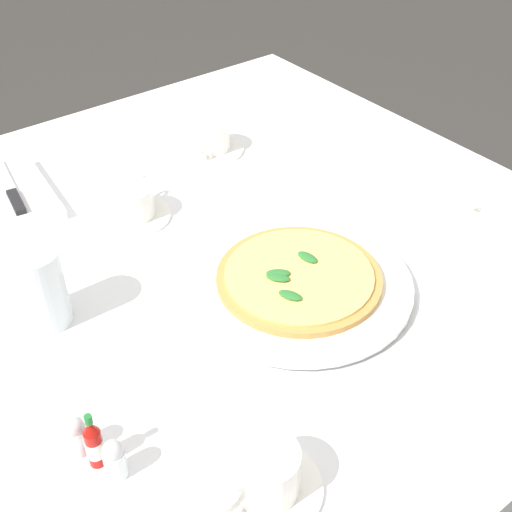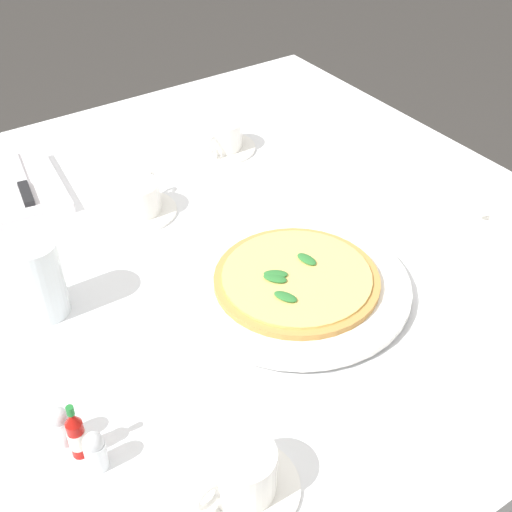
{
  "view_description": "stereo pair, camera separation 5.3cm",
  "coord_description": "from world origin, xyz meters",
  "px_view_note": "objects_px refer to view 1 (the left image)",
  "views": [
    {
      "loc": [
        -0.75,
        0.49,
        1.4
      ],
      "look_at": [
        -0.08,
        -0.02,
        0.75
      ],
      "focal_mm": 47.68,
      "sensor_mm": 36.0,
      "label": 1
    },
    {
      "loc": [
        -0.78,
        0.45,
        1.4
      ],
      "look_at": [
        -0.08,
        -0.02,
        0.75
      ],
      "focal_mm": 47.68,
      "sensor_mm": 36.0,
      "label": 2
    }
  ],
  "objects_px": {
    "coffee_cup_back_corner": "(211,139)",
    "salt_shaker": "(76,437)",
    "hot_sauce_bottle": "(94,444)",
    "pizza": "(299,277)",
    "pepper_shaker": "(115,461)",
    "coffee_cup_near_left": "(504,203)",
    "water_glass_far_right": "(40,289)",
    "coffee_cup_far_left": "(265,474)",
    "pizza_plate": "(299,284)",
    "napkin_folded": "(12,196)",
    "dinner_knife": "(10,188)",
    "coffee_cup_left_edge": "(132,204)"
  },
  "relations": [
    {
      "from": "pizza_plate",
      "to": "hot_sauce_bottle",
      "type": "relative_size",
      "value": 4.13
    },
    {
      "from": "coffee_cup_near_left",
      "to": "water_glass_far_right",
      "type": "distance_m",
      "value": 0.78
    },
    {
      "from": "hot_sauce_bottle",
      "to": "dinner_knife",
      "type": "bearing_deg",
      "value": -12.7
    },
    {
      "from": "dinner_knife",
      "to": "coffee_cup_far_left",
      "type": "bearing_deg",
      "value": -171.19
    },
    {
      "from": "pizza_plate",
      "to": "napkin_folded",
      "type": "relative_size",
      "value": 1.48
    },
    {
      "from": "salt_shaker",
      "to": "pizza",
      "type": "bearing_deg",
      "value": -80.8
    },
    {
      "from": "coffee_cup_back_corner",
      "to": "coffee_cup_near_left",
      "type": "bearing_deg",
      "value": -151.38
    },
    {
      "from": "coffee_cup_left_edge",
      "to": "dinner_knife",
      "type": "xyz_separation_m",
      "value": [
        0.18,
        0.15,
        -0.0
      ]
    },
    {
      "from": "coffee_cup_near_left",
      "to": "water_glass_far_right",
      "type": "height_order",
      "value": "water_glass_far_right"
    },
    {
      "from": "coffee_cup_left_edge",
      "to": "coffee_cup_back_corner",
      "type": "bearing_deg",
      "value": -65.38
    },
    {
      "from": "pizza",
      "to": "pepper_shaker",
      "type": "height_order",
      "value": "pepper_shaker"
    },
    {
      "from": "pizza_plate",
      "to": "napkin_folded",
      "type": "height_order",
      "value": "napkin_folded"
    },
    {
      "from": "dinner_knife",
      "to": "pizza",
      "type": "bearing_deg",
      "value": -144.61
    },
    {
      "from": "coffee_cup_near_left",
      "to": "salt_shaker",
      "type": "bearing_deg",
      "value": 89.8
    },
    {
      "from": "pizza",
      "to": "coffee_cup_left_edge",
      "type": "bearing_deg",
      "value": 17.67
    },
    {
      "from": "coffee_cup_back_corner",
      "to": "salt_shaker",
      "type": "xyz_separation_m",
      "value": [
        -0.49,
        0.53,
        -0.0
      ]
    },
    {
      "from": "pizza",
      "to": "coffee_cup_far_left",
      "type": "bearing_deg",
      "value": 133.51
    },
    {
      "from": "pizza_plate",
      "to": "pepper_shaker",
      "type": "relative_size",
      "value": 6.1
    },
    {
      "from": "napkin_folded",
      "to": "coffee_cup_near_left",
      "type": "bearing_deg",
      "value": -124.6
    },
    {
      "from": "coffee_cup_left_edge",
      "to": "water_glass_far_right",
      "type": "bearing_deg",
      "value": 123.32
    },
    {
      "from": "pizza_plate",
      "to": "water_glass_far_right",
      "type": "relative_size",
      "value": 2.81
    },
    {
      "from": "coffee_cup_back_corner",
      "to": "salt_shaker",
      "type": "distance_m",
      "value": 0.72
    },
    {
      "from": "napkin_folded",
      "to": "dinner_knife",
      "type": "relative_size",
      "value": 1.19
    },
    {
      "from": "coffee_cup_left_edge",
      "to": "coffee_cup_far_left",
      "type": "bearing_deg",
      "value": 165.06
    },
    {
      "from": "hot_sauce_bottle",
      "to": "napkin_folded",
      "type": "bearing_deg",
      "value": -12.72
    },
    {
      "from": "pepper_shaker",
      "to": "coffee_cup_back_corner",
      "type": "bearing_deg",
      "value": -42.79
    },
    {
      "from": "pizza_plate",
      "to": "coffee_cup_back_corner",
      "type": "xyz_separation_m",
      "value": [
        0.43,
        -0.14,
        0.02
      ]
    },
    {
      "from": "coffee_cup_back_corner",
      "to": "water_glass_far_right",
      "type": "xyz_separation_m",
      "value": [
        -0.26,
        0.47,
        0.03
      ]
    },
    {
      "from": "pizza_plate",
      "to": "salt_shaker",
      "type": "bearing_deg",
      "value": 99.18
    },
    {
      "from": "pizza",
      "to": "coffee_cup_left_edge",
      "type": "xyz_separation_m",
      "value": [
        0.32,
        0.1,
        0.0
      ]
    },
    {
      "from": "dinner_knife",
      "to": "hot_sauce_bottle",
      "type": "xyz_separation_m",
      "value": [
        -0.59,
        0.13,
        0.01
      ]
    },
    {
      "from": "hot_sauce_bottle",
      "to": "water_glass_far_right",
      "type": "bearing_deg",
      "value": -11.63
    },
    {
      "from": "napkin_folded",
      "to": "hot_sauce_bottle",
      "type": "xyz_separation_m",
      "value": [
        -0.59,
        0.13,
        0.02
      ]
    },
    {
      "from": "coffee_cup_back_corner",
      "to": "napkin_folded",
      "type": "bearing_deg",
      "value": 79.84
    },
    {
      "from": "coffee_cup_back_corner",
      "to": "napkin_folded",
      "type": "height_order",
      "value": "coffee_cup_back_corner"
    },
    {
      "from": "pizza",
      "to": "dinner_knife",
      "type": "height_order",
      "value": "pizza"
    },
    {
      "from": "water_glass_far_right",
      "to": "dinner_knife",
      "type": "bearing_deg",
      "value": -13.54
    },
    {
      "from": "water_glass_far_right",
      "to": "hot_sauce_bottle",
      "type": "relative_size",
      "value": 1.47
    },
    {
      "from": "coffee_cup_far_left",
      "to": "water_glass_far_right",
      "type": "bearing_deg",
      "value": 10.58
    },
    {
      "from": "pizza_plate",
      "to": "pizza",
      "type": "xyz_separation_m",
      "value": [
        0.0,
        0.0,
        0.01
      ]
    },
    {
      "from": "coffee_cup_left_edge",
      "to": "hot_sauce_bottle",
      "type": "bearing_deg",
      "value": 145.79
    },
    {
      "from": "coffee_cup_back_corner",
      "to": "coffee_cup_near_left",
      "type": "height_order",
      "value": "same"
    },
    {
      "from": "coffee_cup_back_corner",
      "to": "salt_shaker",
      "type": "height_order",
      "value": "coffee_cup_back_corner"
    },
    {
      "from": "pizza",
      "to": "coffee_cup_far_left",
      "type": "distance_m",
      "value": 0.35
    },
    {
      "from": "pepper_shaker",
      "to": "hot_sauce_bottle",
      "type": "bearing_deg",
      "value": 19.65
    },
    {
      "from": "hot_sauce_bottle",
      "to": "pizza",
      "type": "bearing_deg",
      "value": -76.55
    },
    {
      "from": "napkin_folded",
      "to": "hot_sauce_bottle",
      "type": "distance_m",
      "value": 0.61
    },
    {
      "from": "pepper_shaker",
      "to": "salt_shaker",
      "type": "bearing_deg",
      "value": 19.65
    },
    {
      "from": "pepper_shaker",
      "to": "coffee_cup_far_left",
      "type": "bearing_deg",
      "value": -134.59
    },
    {
      "from": "hot_sauce_bottle",
      "to": "pizza_plate",
      "type": "bearing_deg",
      "value": -76.57
    }
  ]
}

